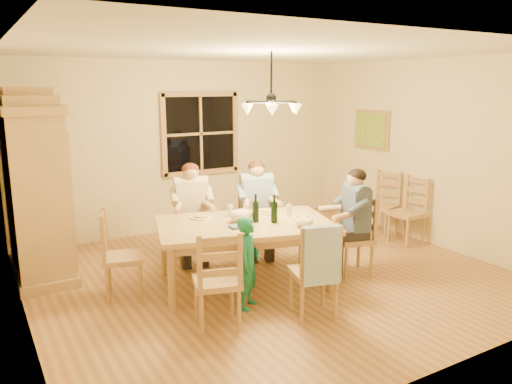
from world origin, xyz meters
TOP-DOWN VIEW (x-y plane):
  - floor at (0.00, 0.00)m, footprint 5.50×5.50m
  - ceiling at (0.00, 0.00)m, footprint 5.50×5.00m
  - wall_back at (0.00, 2.50)m, footprint 5.50×0.02m
  - wall_left at (-2.75, 0.00)m, footprint 0.02×5.00m
  - wall_right at (2.75, 0.00)m, footprint 0.02×5.00m
  - window at (0.20, 2.47)m, footprint 1.30×0.06m
  - painting at (2.71, 1.20)m, footprint 0.06×0.78m
  - chandelier at (-0.00, 0.00)m, footprint 0.77×0.68m
  - armoire at (-2.42, 1.48)m, footprint 0.66×1.40m
  - dining_table at (-0.40, -0.08)m, footprint 2.25×1.72m
  - chair_far_left at (-0.62, 0.97)m, footprint 0.54×0.52m
  - chair_far_right at (0.23, 0.72)m, footprint 0.54×0.52m
  - chair_near_left at (-1.14, -0.84)m, footprint 0.54×0.52m
  - chair_near_right at (-0.18, -1.12)m, footprint 0.54×0.52m
  - chair_end_left at (-1.73, 0.30)m, footprint 0.52×0.54m
  - chair_end_right at (0.93, -0.46)m, footprint 0.52×0.54m
  - adult_woman at (-0.62, 0.97)m, footprint 0.48×0.51m
  - adult_plaid_man at (0.23, 0.72)m, footprint 0.48×0.51m
  - adult_slate_man at (0.93, -0.46)m, footprint 0.51×0.48m
  - towel at (-0.23, -1.30)m, footprint 0.39×0.20m
  - wine_bottle_a at (-0.27, -0.11)m, footprint 0.08×0.08m
  - wine_bottle_b at (-0.10, -0.24)m, footprint 0.08×0.08m
  - plate_woman at (-0.76, 0.36)m, footprint 0.26×0.26m
  - plate_plaid at (0.06, 0.17)m, footprint 0.26×0.26m
  - plate_slate at (0.29, -0.25)m, footprint 0.26×0.26m
  - wine_glass_a at (-0.41, 0.27)m, footprint 0.06×0.06m
  - wine_glass_b at (0.21, -0.09)m, footprint 0.06×0.06m
  - cap at (0.09, -0.57)m, footprint 0.20×0.20m
  - napkin at (-0.57, -0.23)m, footprint 0.21×0.18m
  - cloth_bundle at (-0.42, -0.03)m, footprint 0.28×0.22m
  - child at (-0.67, -0.64)m, footprint 0.43×0.42m
  - chair_spare_front at (2.45, 0.09)m, footprint 0.43×0.45m
  - chair_spare_back at (2.45, 0.62)m, footprint 0.53×0.54m

SIDE VIEW (x-z plane):
  - floor at x=0.00m, z-range 0.00..0.00m
  - chair_far_left at x=-0.62m, z-range -0.19..0.80m
  - chair_far_right at x=0.23m, z-range -0.19..0.80m
  - chair_near_left at x=-1.14m, z-range -0.19..0.80m
  - chair_near_right at x=-0.18m, z-range -0.19..0.80m
  - chair_end_left at x=-1.73m, z-range -0.19..0.80m
  - chair_end_right at x=0.93m, z-range -0.19..0.80m
  - chair_spare_front at x=2.45m, z-range -0.19..0.80m
  - chair_spare_back at x=2.45m, z-range -0.19..0.80m
  - child at x=-0.67m, z-range 0.00..0.99m
  - dining_table at x=-0.40m, z-range 0.28..1.04m
  - towel at x=-0.23m, z-range 0.41..0.99m
  - plate_woman at x=-0.76m, z-range 0.76..0.78m
  - plate_plaid at x=0.06m, z-range 0.76..0.78m
  - plate_slate at x=0.29m, z-range 0.76..0.78m
  - napkin at x=-0.57m, z-range 0.76..0.79m
  - cap at x=0.09m, z-range 0.76..0.87m
  - wine_glass_a at x=-0.41m, z-range 0.76..0.90m
  - wine_glass_b at x=0.21m, z-range 0.76..0.90m
  - cloth_bundle at x=-0.42m, z-range 0.76..0.91m
  - adult_woman at x=-0.62m, z-range 0.40..1.28m
  - adult_plaid_man at x=0.23m, z-range 0.40..1.28m
  - adult_slate_man at x=0.93m, z-range 0.40..1.28m
  - wine_bottle_a at x=-0.27m, z-range 0.76..1.09m
  - wine_bottle_b at x=-0.10m, z-range 0.76..1.09m
  - armoire at x=-2.42m, z-range -0.09..2.21m
  - wall_back at x=0.00m, z-range 0.00..2.70m
  - wall_left at x=-2.75m, z-range 0.00..2.70m
  - wall_right at x=2.75m, z-range 0.00..2.70m
  - window at x=0.20m, z-range 0.90..2.20m
  - painting at x=2.71m, z-range 1.28..1.92m
  - chandelier at x=0.00m, z-range 1.72..2.43m
  - ceiling at x=0.00m, z-range 2.69..2.71m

